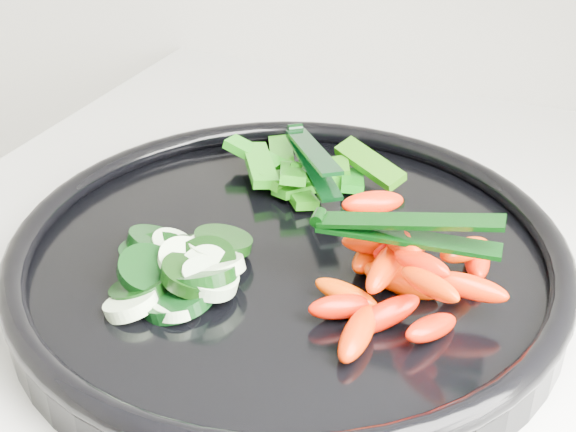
% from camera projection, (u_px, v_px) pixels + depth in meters
% --- Properties ---
extents(veggie_tray, '(0.45, 0.45, 0.04)m').
position_uv_depth(veggie_tray, '(288.00, 260.00, 0.54)').
color(veggie_tray, black).
rests_on(veggie_tray, counter).
extents(cucumber_pile, '(0.11, 0.12, 0.04)m').
position_uv_depth(cucumber_pile, '(181.00, 265.00, 0.51)').
color(cucumber_pile, black).
rests_on(cucumber_pile, veggie_tray).
extents(carrot_pile, '(0.12, 0.15, 0.06)m').
position_uv_depth(carrot_pile, '(401.00, 271.00, 0.49)').
color(carrot_pile, '#F51700').
rests_on(carrot_pile, veggie_tray).
extents(pepper_pile, '(0.15, 0.11, 0.04)m').
position_uv_depth(pepper_pile, '(302.00, 172.00, 0.62)').
color(pepper_pile, '#0F6A0A').
rests_on(pepper_pile, veggie_tray).
extents(tong_carrot, '(0.11, 0.03, 0.02)m').
position_uv_depth(tong_carrot, '(402.00, 229.00, 0.47)').
color(tong_carrot, black).
rests_on(tong_carrot, carrot_pile).
extents(tong_pepper, '(0.08, 0.10, 0.02)m').
position_uv_depth(tong_pepper, '(311.00, 156.00, 0.61)').
color(tong_pepper, black).
rests_on(tong_pepper, pepper_pile).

